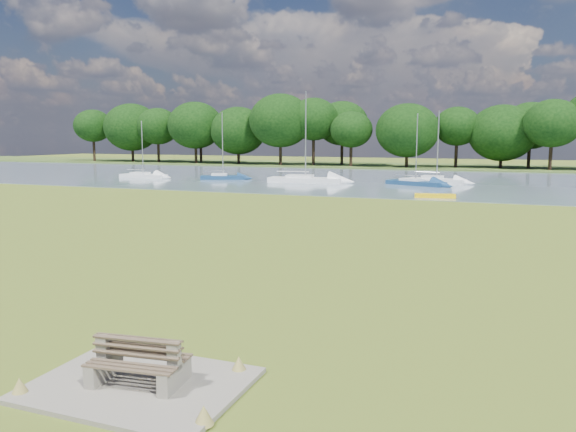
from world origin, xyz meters
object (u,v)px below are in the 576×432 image
(sailboat_4, at_px, (305,178))
(sailboat_5, at_px, (143,175))
(kayak, at_px, (435,196))
(bench_pair, at_px, (138,363))
(sailboat_7, at_px, (223,176))
(sailboat_1, at_px, (415,181))
(sailboat_6, at_px, (436,179))

(sailboat_4, bearing_deg, sailboat_5, 176.08)
(sailboat_5, bearing_deg, kayak, -12.95)
(bench_pair, height_order, sailboat_4, sailboat_4)
(kayak, height_order, sailboat_5, sailboat_5)
(sailboat_4, xyz_separation_m, sailboat_5, (-20.58, -0.62, -0.09))
(sailboat_7, bearing_deg, sailboat_4, -24.67)
(sailboat_1, distance_m, sailboat_6, 3.54)
(bench_pair, relative_size, sailboat_1, 0.28)
(sailboat_4, bearing_deg, sailboat_6, 10.20)
(sailboat_6, bearing_deg, sailboat_7, -159.67)
(sailboat_1, xyz_separation_m, sailboat_4, (-11.77, -0.77, 0.08))
(sailboat_6, relative_size, sailboat_7, 0.99)
(sailboat_4, distance_m, sailboat_6, 14.06)
(kayak, relative_size, sailboat_5, 0.48)
(kayak, distance_m, sailboat_6, 14.63)
(sailboat_1, height_order, sailboat_5, sailboat_1)
(bench_pair, xyz_separation_m, sailboat_1, (-1.92, 49.48, -0.06))
(sailboat_5, distance_m, sailboat_6, 34.40)
(sailboat_4, relative_size, sailboat_6, 1.27)
(sailboat_5, bearing_deg, sailboat_4, 4.55)
(bench_pair, distance_m, sailboat_7, 54.71)
(sailboat_1, relative_size, sailboat_4, 0.75)
(sailboat_5, bearing_deg, sailboat_7, 8.83)
(bench_pair, xyz_separation_m, sailboat_7, (-23.99, 49.17, -0.02))
(kayak, height_order, sailboat_1, sailboat_1)
(sailboat_1, distance_m, sailboat_4, 11.80)
(kayak, bearing_deg, sailboat_7, 147.23)
(sailboat_1, xyz_separation_m, sailboat_6, (1.76, 3.07, 0.09))
(bench_pair, relative_size, sailboat_7, 0.26)
(kayak, distance_m, sailboat_5, 37.10)
(sailboat_1, relative_size, sailboat_7, 0.94)
(sailboat_1, distance_m, sailboat_5, 32.38)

